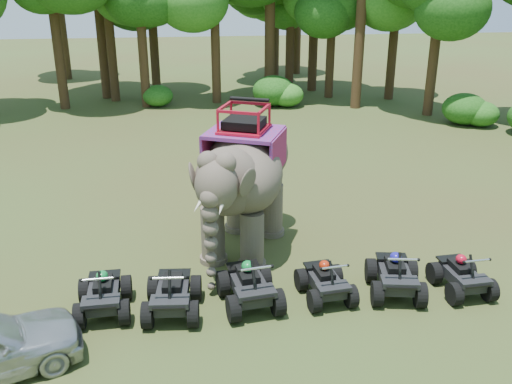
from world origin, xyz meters
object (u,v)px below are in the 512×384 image
at_px(atv_3, 326,277).
at_px(atv_5, 463,270).
at_px(elephant, 244,179).
at_px(atv_0, 103,289).
at_px(atv_2, 249,280).
at_px(atv_4, 396,270).
at_px(atv_1, 172,288).

distance_m(atv_3, atv_5, 3.47).
xyz_separation_m(elephant, atv_3, (1.71, -2.97, -1.55)).
height_order(elephant, atv_5, elephant).
height_order(atv_0, atv_3, atv_0).
distance_m(elephant, atv_5, 6.22).
relative_size(elephant, atv_0, 3.00).
bearing_deg(atv_2, atv_5, -8.71).
bearing_deg(atv_5, atv_4, 172.18).
bearing_deg(atv_5, atv_3, 174.13).
bearing_deg(atv_2, atv_1, 175.95).
bearing_deg(atv_3, atv_5, -8.72).
relative_size(atv_0, atv_5, 1.07).
height_order(elephant, atv_3, elephant).
xyz_separation_m(elephant, atv_2, (-0.18, -3.03, -1.46)).
xyz_separation_m(atv_2, atv_4, (3.66, 0.06, -0.02)).
height_order(atv_3, atv_5, atv_5).
xyz_separation_m(atv_2, atv_5, (5.36, -0.05, -0.08)).
relative_size(elephant, atv_3, 3.22).
bearing_deg(atv_3, atv_1, 176.23).
xyz_separation_m(elephant, atv_0, (-3.63, -2.96, -1.50)).
height_order(elephant, atv_4, elephant).
distance_m(atv_1, atv_2, 1.84).
height_order(atv_1, atv_3, atv_1).
height_order(atv_0, atv_4, atv_4).
bearing_deg(atv_0, atv_1, -9.74).
bearing_deg(atv_4, atv_3, -170.14).
height_order(atv_2, atv_4, atv_2).
height_order(atv_2, atv_5, atv_2).
xyz_separation_m(atv_0, atv_3, (5.34, -0.01, -0.04)).
xyz_separation_m(atv_3, atv_4, (1.77, -0.00, 0.07)).
xyz_separation_m(atv_1, atv_4, (5.50, 0.19, 0.00)).
height_order(atv_0, atv_2, atv_2).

